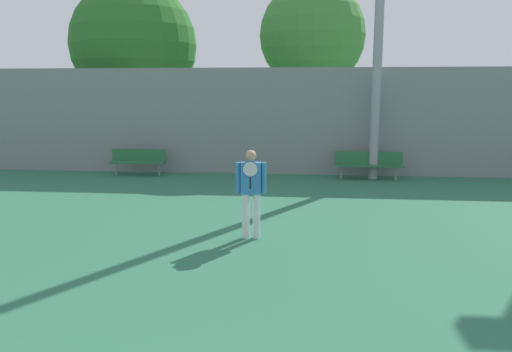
# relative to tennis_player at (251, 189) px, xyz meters

# --- Properties ---
(tennis_player) EXTENTS (0.57, 0.41, 1.69)m
(tennis_player) POSITION_rel_tennis_player_xyz_m (0.00, 0.00, 0.00)
(tennis_player) COLOR silver
(tennis_player) RESTS_ON ground_plane
(bench_courtside_far) EXTENTS (1.80, 0.40, 0.86)m
(bench_courtside_far) POSITION_rel_tennis_player_xyz_m (-4.45, 6.61, -0.43)
(bench_courtside_far) COLOR #28663D
(bench_courtside_far) RESTS_ON ground_plane
(bench_adjacent_court) EXTENTS (2.11, 0.40, 0.86)m
(bench_adjacent_court) POSITION_rel_tennis_player_xyz_m (2.99, 6.61, -0.43)
(bench_adjacent_court) COLOR #28663D
(bench_adjacent_court) RESTS_ON ground_plane
(back_fence) EXTENTS (33.70, 0.06, 3.49)m
(back_fence) POSITION_rel_tennis_player_xyz_m (-0.05, 7.30, 0.78)
(back_fence) COLOR gray
(back_fence) RESTS_ON ground_plane
(tree_green_broad) EXTENTS (4.21, 4.21, 7.02)m
(tree_green_broad) POSITION_rel_tennis_player_xyz_m (1.21, 11.54, 3.93)
(tree_green_broad) COLOR brown
(tree_green_broad) RESTS_ON ground_plane
(tree_dark_dense) EXTENTS (4.98, 4.98, 7.02)m
(tree_dark_dense) POSITION_rel_tennis_player_xyz_m (-5.86, 10.75, 3.56)
(tree_dark_dense) COLOR brown
(tree_dark_dense) RESTS_ON ground_plane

